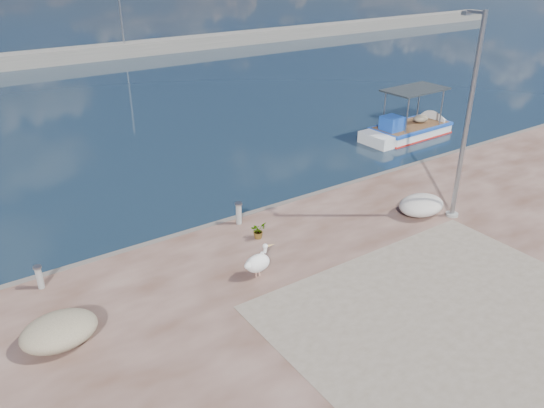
% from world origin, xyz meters
% --- Properties ---
extents(ground, '(1400.00, 1400.00, 0.00)m').
position_xyz_m(ground, '(0.00, 0.00, 0.00)').
color(ground, '#162635').
rests_on(ground, ground).
extents(quay_patch, '(9.00, 7.00, 0.01)m').
position_xyz_m(quay_patch, '(1.00, -3.00, 0.50)').
color(quay_patch, gray).
rests_on(quay_patch, quay).
extents(breakwater, '(120.00, 2.20, 7.50)m').
position_xyz_m(breakwater, '(-0.00, 40.00, 0.60)').
color(breakwater, gray).
rests_on(breakwater, ground).
extents(boat_right, '(6.28, 2.25, 2.99)m').
position_xyz_m(boat_right, '(12.41, 8.84, 0.23)').
color(boat_right, white).
rests_on(boat_right, ground).
extents(pelican, '(1.04, 0.51, 1.01)m').
position_xyz_m(pelican, '(-2.14, 1.37, 0.97)').
color(pelican, tan).
rests_on(pelican, quay).
extents(lamp_post, '(0.44, 0.96, 7.00)m').
position_xyz_m(lamp_post, '(5.74, 0.76, 3.80)').
color(lamp_post, gray).
rests_on(lamp_post, quay).
extents(bollard_near, '(0.26, 0.26, 0.80)m').
position_xyz_m(bollard_near, '(-0.90, 4.52, 0.93)').
color(bollard_near, gray).
rests_on(bollard_near, quay).
extents(bollard_far, '(0.24, 0.24, 0.72)m').
position_xyz_m(bollard_far, '(-7.54, 4.33, 0.89)').
color(bollard_far, gray).
rests_on(bollard_far, quay).
extents(potted_plant, '(0.61, 0.57, 0.55)m').
position_xyz_m(potted_plant, '(-0.89, 3.29, 0.78)').
color(potted_plant, '#33722D').
rests_on(potted_plant, quay).
extents(net_pile_b, '(1.83, 1.43, 0.71)m').
position_xyz_m(net_pile_b, '(-7.69, 1.63, 0.86)').
color(net_pile_b, tan).
rests_on(net_pile_b, quay).
extents(net_pile_d, '(1.79, 1.34, 0.67)m').
position_xyz_m(net_pile_d, '(4.93, 1.49, 0.84)').
color(net_pile_d, silver).
rests_on(net_pile_d, quay).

